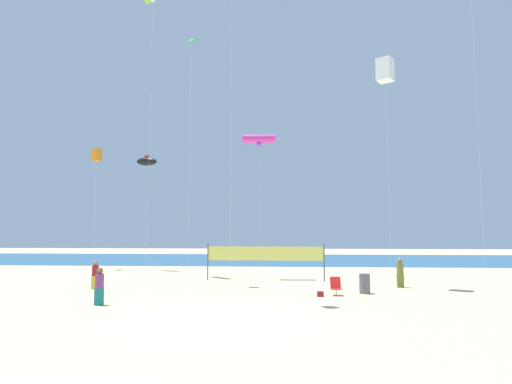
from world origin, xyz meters
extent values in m
plane|color=beige|center=(0.00, 0.00, 0.00)|extent=(120.00, 120.00, 0.00)
cube|color=#28608C|center=(0.00, 31.91, 0.00)|extent=(120.00, 20.00, 0.01)
cube|color=gold|center=(-7.83, 7.02, 0.35)|extent=(0.34, 0.20, 0.71)
cylinder|color=maroon|center=(-7.83, 7.02, 1.00)|extent=(0.35, 0.35, 0.58)
sphere|color=#997051|center=(-7.83, 7.02, 1.42)|extent=(0.26, 0.26, 0.26)
cube|color=#19727A|center=(-5.40, 2.14, 0.37)|extent=(0.35, 0.21, 0.73)
cylinder|color=#7A3872|center=(-5.40, 2.14, 1.03)|extent=(0.37, 0.37, 0.60)
sphere|color=brown|center=(-5.40, 2.14, 1.47)|extent=(0.27, 0.27, 0.27)
cube|color=olive|center=(9.16, 8.73, 0.38)|extent=(0.36, 0.22, 0.76)
cylinder|color=olive|center=(9.16, 8.73, 1.07)|extent=(0.38, 0.38, 0.63)
sphere|color=#997051|center=(9.16, 8.73, 1.52)|extent=(0.28, 0.28, 0.28)
cube|color=red|center=(5.15, 5.46, 0.32)|extent=(0.52, 0.48, 0.03)
cube|color=red|center=(5.15, 5.75, 0.60)|extent=(0.52, 0.23, 0.57)
cylinder|color=silver|center=(5.15, 5.32, 0.16)|extent=(0.03, 0.03, 0.32)
cylinder|color=silver|center=(5.15, 5.60, 0.16)|extent=(0.03, 0.03, 0.32)
cylinder|color=#595960|center=(6.70, 6.26, 0.50)|extent=(0.55, 0.55, 1.00)
cylinder|color=#4C4C51|center=(-2.37, 11.53, 1.20)|extent=(0.08, 0.08, 2.40)
cylinder|color=#4C4C51|center=(5.16, 11.43, 1.20)|extent=(0.08, 0.08, 2.40)
cube|color=#EAE566|center=(1.40, 11.48, 1.73)|extent=(7.52, 0.12, 0.90)
cube|color=maroon|center=(4.33, 5.08, 0.13)|extent=(0.32, 0.16, 0.26)
cylinder|color=silver|center=(-13.46, 18.77, 4.86)|extent=(0.01, 0.01, 9.72)
cube|color=orange|center=(-13.46, 18.77, 9.72)|extent=(0.83, 0.83, 1.03)
cylinder|color=silver|center=(0.92, 12.75, 4.79)|extent=(0.01, 0.01, 9.57)
cylinder|color=#D833A5|center=(0.92, 12.75, 9.57)|extent=(2.31, 0.65, 0.57)
sphere|color=purple|center=(0.92, 12.75, 9.19)|extent=(0.34, 0.34, 0.34)
cylinder|color=silver|center=(-3.19, 9.36, 7.58)|extent=(0.01, 0.01, 15.16)
pyramid|color=green|center=(-3.22, 9.33, 15.22)|extent=(0.81, 0.82, 0.41)
cylinder|color=silver|center=(-8.84, 18.18, 4.49)|extent=(0.01, 0.01, 8.99)
ellipsoid|color=black|center=(-8.84, 18.18, 8.99)|extent=(2.08, 1.19, 0.79)
cube|color=red|center=(-8.84, 18.18, 9.28)|extent=(0.39, 0.06, 0.48)
cylinder|color=silver|center=(-7.44, 14.56, 10.74)|extent=(0.01, 0.01, 21.48)
sphere|color=white|center=(-7.44, 14.56, 21.08)|extent=(0.36, 0.36, 0.36)
cylinder|color=silver|center=(8.63, 8.61, 6.33)|extent=(0.01, 0.01, 12.67)
cube|color=white|center=(8.63, 8.61, 12.67)|extent=(1.17, 1.17, 1.35)
cylinder|color=silver|center=(0.11, 3.59, 8.16)|extent=(0.01, 0.01, 16.33)
cylinder|color=silver|center=(12.68, 6.25, 10.27)|extent=(0.01, 0.01, 20.53)
camera|label=1|loc=(2.52, -15.64, 3.18)|focal=29.19mm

